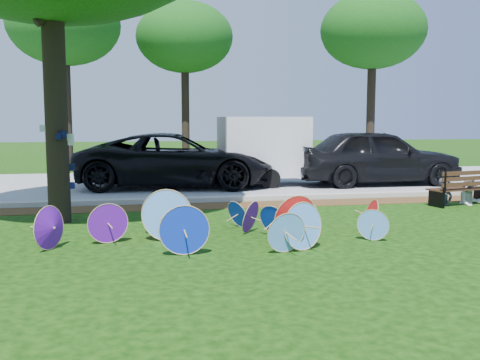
{
  "coord_description": "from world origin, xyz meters",
  "views": [
    {
      "loc": [
        -1.38,
        -8.09,
        2.05
      ],
      "look_at": [
        0.5,
        2.0,
        0.9
      ],
      "focal_mm": 40.0,
      "sensor_mm": 36.0,
      "label": 1
    }
  ],
  "objects_px": {
    "black_van": "(175,160)",
    "dark_pickup": "(376,157)",
    "parasol_pile": "(229,221)",
    "person_left": "(445,179)",
    "cargo_trailer": "(264,147)",
    "park_bench": "(459,188)",
    "person_right": "(471,178)"
  },
  "relations": [
    {
      "from": "cargo_trailer",
      "to": "person_left",
      "type": "xyz_separation_m",
      "value": [
        3.41,
        -4.68,
        -0.59
      ]
    },
    {
      "from": "parasol_pile",
      "to": "dark_pickup",
      "type": "xyz_separation_m",
      "value": [
        5.94,
        7.16,
        0.53
      ]
    },
    {
      "from": "person_left",
      "to": "person_right",
      "type": "bearing_deg",
      "value": -8.31
    },
    {
      "from": "cargo_trailer",
      "to": "parasol_pile",
      "type": "bearing_deg",
      "value": -107.66
    },
    {
      "from": "parasol_pile",
      "to": "cargo_trailer",
      "type": "height_order",
      "value": "cargo_trailer"
    },
    {
      "from": "black_van",
      "to": "person_left",
      "type": "bearing_deg",
      "value": -120.62
    },
    {
      "from": "parasol_pile",
      "to": "park_bench",
      "type": "height_order",
      "value": "parasol_pile"
    },
    {
      "from": "black_van",
      "to": "park_bench",
      "type": "height_order",
      "value": "black_van"
    },
    {
      "from": "cargo_trailer",
      "to": "park_bench",
      "type": "relative_size",
      "value": 1.64
    },
    {
      "from": "cargo_trailer",
      "to": "park_bench",
      "type": "distance_m",
      "value": 6.09
    },
    {
      "from": "cargo_trailer",
      "to": "person_left",
      "type": "distance_m",
      "value": 5.82
    },
    {
      "from": "dark_pickup",
      "to": "person_right",
      "type": "relative_size",
      "value": 3.98
    },
    {
      "from": "person_left",
      "to": "dark_pickup",
      "type": "bearing_deg",
      "value": 79.35
    },
    {
      "from": "park_bench",
      "to": "person_right",
      "type": "height_order",
      "value": "person_right"
    },
    {
      "from": "dark_pickup",
      "to": "person_left",
      "type": "height_order",
      "value": "dark_pickup"
    },
    {
      "from": "parasol_pile",
      "to": "cargo_trailer",
      "type": "bearing_deg",
      "value": 72.77
    },
    {
      "from": "cargo_trailer",
      "to": "person_left",
      "type": "height_order",
      "value": "cargo_trailer"
    },
    {
      "from": "black_van",
      "to": "dark_pickup",
      "type": "xyz_separation_m",
      "value": [
        6.35,
        -0.47,
        0.07
      ]
    },
    {
      "from": "park_bench",
      "to": "person_right",
      "type": "relative_size",
      "value": 1.23
    },
    {
      "from": "person_right",
      "to": "dark_pickup",
      "type": "bearing_deg",
      "value": 99.48
    },
    {
      "from": "park_bench",
      "to": "person_left",
      "type": "relative_size",
      "value": 1.27
    },
    {
      "from": "park_bench",
      "to": "person_right",
      "type": "xyz_separation_m",
      "value": [
        0.35,
        0.05,
        0.24
      ]
    },
    {
      "from": "parasol_pile",
      "to": "person_left",
      "type": "bearing_deg",
      "value": 27.02
    },
    {
      "from": "parasol_pile",
      "to": "black_van",
      "type": "relative_size",
      "value": 1.01
    },
    {
      "from": "parasol_pile",
      "to": "person_left",
      "type": "distance_m",
      "value": 6.48
    },
    {
      "from": "person_left",
      "to": "person_right",
      "type": "height_order",
      "value": "person_right"
    },
    {
      "from": "person_left",
      "to": "black_van",
      "type": "bearing_deg",
      "value": 134.53
    },
    {
      "from": "parasol_pile",
      "to": "person_left",
      "type": "relative_size",
      "value": 4.71
    },
    {
      "from": "cargo_trailer",
      "to": "dark_pickup",
      "type": "bearing_deg",
      "value": -7.83
    },
    {
      "from": "person_left",
      "to": "person_right",
      "type": "distance_m",
      "value": 0.7
    },
    {
      "from": "black_van",
      "to": "dark_pickup",
      "type": "distance_m",
      "value": 6.37
    },
    {
      "from": "black_van",
      "to": "dark_pickup",
      "type": "bearing_deg",
      "value": -87.66
    }
  ]
}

